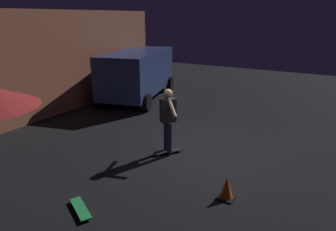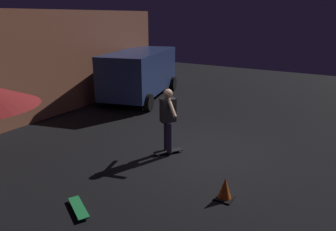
# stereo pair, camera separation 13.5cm
# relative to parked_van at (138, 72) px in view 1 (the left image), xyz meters

# --- Properties ---
(ground_plane) EXTENTS (28.00, 28.00, 0.00)m
(ground_plane) POSITION_rel_parked_van_xyz_m (-3.83, -4.74, -1.16)
(ground_plane) COLOR black
(low_building) EXTENTS (9.39, 3.39, 3.67)m
(low_building) POSITION_rel_parked_van_xyz_m (-2.41, 2.82, 0.67)
(low_building) COLOR #B76B4C
(low_building) RESTS_ON ground_plane
(parked_van) EXTENTS (4.94, 3.21, 2.03)m
(parked_van) POSITION_rel_parked_van_xyz_m (0.00, 0.00, 0.00)
(parked_van) COLOR navy
(parked_van) RESTS_ON ground_plane
(skateboard_ridden) EXTENTS (0.74, 0.63, 0.07)m
(skateboard_ridden) POSITION_rel_parked_van_xyz_m (-4.30, -4.01, -1.11)
(skateboard_ridden) COLOR black
(skateboard_ridden) RESTS_ON ground_plane
(skateboard_spare) EXTENTS (0.55, 0.78, 0.07)m
(skateboard_spare) POSITION_rel_parked_van_xyz_m (-7.29, -3.88, -1.11)
(skateboard_spare) COLOR green
(skateboard_spare) RESTS_ON ground_plane
(skater) EXTENTS (0.66, 0.84, 1.67)m
(skater) POSITION_rel_parked_van_xyz_m (-4.30, -4.01, -0.12)
(skater) COLOR #382D4C
(skater) RESTS_ON skateboard_ridden
(traffic_cone) EXTENTS (0.34, 0.34, 0.46)m
(traffic_cone) POSITION_rel_parked_van_xyz_m (-5.51, -6.06, -0.95)
(traffic_cone) COLOR black
(traffic_cone) RESTS_ON ground_plane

